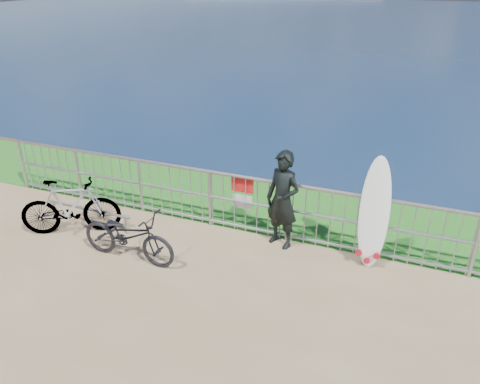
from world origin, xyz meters
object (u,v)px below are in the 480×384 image
at_px(surfboard, 374,217).
at_px(bicycle_far, 70,207).
at_px(surfer, 283,200).
at_px(bicycle_near, 128,235).

distance_m(surfboard, bicycle_far, 5.28).
bearing_deg(surfer, bicycle_near, -128.19).
bearing_deg(surfboard, surfer, -179.83).
relative_size(surfboard, bicycle_far, 1.04).
distance_m(surfer, bicycle_far, 3.82).
distance_m(bicycle_near, bicycle_far, 1.51).
height_order(surfer, surfboard, surfboard).
relative_size(surfer, surfboard, 0.95).
xyz_separation_m(bicycle_near, bicycle_far, (-1.46, 0.36, 0.08)).
relative_size(surfer, bicycle_near, 1.01).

